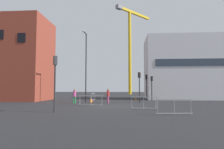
# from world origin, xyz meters

# --- Properties ---
(ground) EXTENTS (160.00, 160.00, 0.00)m
(ground) POSITION_xyz_m (0.00, 0.00, 0.00)
(ground) COLOR black
(brick_building) EXTENTS (10.22, 7.31, 12.33)m
(brick_building) POSITION_xyz_m (-15.30, 8.91, 6.17)
(brick_building) COLOR brown
(brick_building) RESTS_ON ground
(office_block) EXTENTS (13.72, 7.30, 10.31)m
(office_block) POSITION_xyz_m (12.00, 14.19, 5.16)
(office_block) COLOR silver
(office_block) RESTS_ON ground
(construction_crane) EXTENTS (10.81, 11.70, 25.76)m
(construction_crane) POSITION_xyz_m (3.00, 39.39, 16.46)
(construction_crane) COLOR gold
(construction_crane) RESTS_ON ground
(streetlamp_tall) EXTENTS (0.44, 1.59, 9.15)m
(streetlamp_tall) POSITION_xyz_m (-3.56, 5.74, 5.23)
(streetlamp_tall) COLOR black
(streetlamp_tall) RESTS_ON ground
(traffic_light_near) EXTENTS (0.37, 0.37, 4.01)m
(traffic_light_near) POSITION_xyz_m (5.03, 12.44, 2.69)
(traffic_light_near) COLOR black
(traffic_light_near) RESTS_ON ground
(traffic_light_far) EXTENTS (0.36, 0.38, 4.28)m
(traffic_light_far) POSITION_xyz_m (-3.64, -5.29, 2.86)
(traffic_light_far) COLOR #2D2D30
(traffic_light_far) RESTS_ON ground
(traffic_light_verge) EXTENTS (0.37, 0.37, 3.84)m
(traffic_light_verge) POSITION_xyz_m (3.43, 5.28, 2.59)
(traffic_light_verge) COLOR #232326
(traffic_light_verge) RESTS_ON ground
(traffic_light_island) EXTENTS (0.37, 0.25, 3.58)m
(traffic_light_island) POSITION_xyz_m (5.53, 9.68, 2.43)
(traffic_light_island) COLOR black
(traffic_light_island) RESTS_ON ground
(pedestrian_walking) EXTENTS (0.34, 0.34, 1.77)m
(pedestrian_walking) POSITION_xyz_m (-0.48, 4.56, 1.03)
(pedestrian_walking) COLOR #D14C8C
(pedestrian_walking) RESTS_ON ground
(pedestrian_waiting) EXTENTS (0.34, 0.34, 1.74)m
(pedestrian_waiting) POSITION_xyz_m (-4.33, 3.12, 1.01)
(pedestrian_waiting) COLOR #2D844C
(pedestrian_waiting) RESTS_ON ground
(safety_barrier_mid_span) EXTENTS (0.26, 2.07, 1.08)m
(safety_barrier_mid_span) POSITION_xyz_m (-3.16, 9.46, 0.56)
(safety_barrier_mid_span) COLOR #9EA0A5
(safety_barrier_mid_span) RESTS_ON ground
(safety_barrier_front) EXTENTS (2.26, 0.37, 1.08)m
(safety_barrier_front) POSITION_xyz_m (3.27, -2.66, 0.56)
(safety_barrier_front) COLOR #B2B5BA
(safety_barrier_front) RESTS_ON ground
(safety_barrier_left_run) EXTENTS (2.58, 0.14, 1.08)m
(safety_barrier_left_run) POSITION_xyz_m (-1.91, 0.50, 0.56)
(safety_barrier_left_run) COLOR gray
(safety_barrier_left_run) RESTS_ON ground
(safety_barrier_rear) EXTENTS (2.55, 0.37, 1.08)m
(safety_barrier_rear) POSITION_xyz_m (5.03, -6.12, 0.56)
(safety_barrier_rear) COLOR gray
(safety_barrier_rear) RESTS_ON ground
(traffic_cone_orange) EXTENTS (0.45, 0.45, 0.46)m
(traffic_cone_orange) POSITION_xyz_m (3.24, 11.28, 0.21)
(traffic_cone_orange) COLOR black
(traffic_cone_orange) RESTS_ON ground
(traffic_cone_by_barrier) EXTENTS (0.61, 0.61, 0.61)m
(traffic_cone_by_barrier) POSITION_xyz_m (-2.66, 4.87, 0.28)
(traffic_cone_by_barrier) COLOR black
(traffic_cone_by_barrier) RESTS_ON ground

